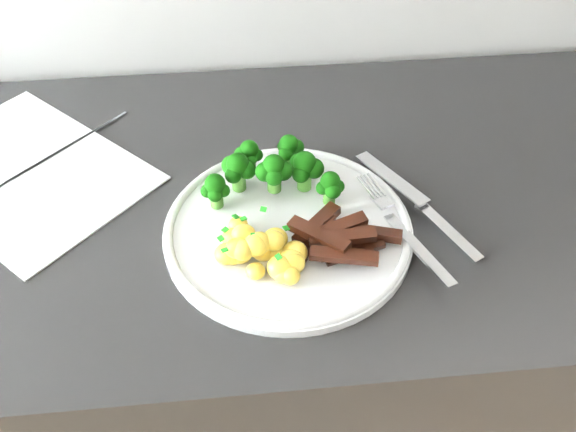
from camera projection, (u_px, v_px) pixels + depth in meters
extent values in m
cube|color=black|center=(258.00, 370.00, 1.10)|extent=(2.28, 0.57, 0.86)
cube|color=silver|center=(26.00, 172.00, 0.82)|extent=(0.38, 0.38, 0.00)
cube|color=slate|center=(85.00, 137.00, 0.87)|extent=(0.11, 0.11, 0.00)
cube|color=slate|center=(71.00, 145.00, 0.86)|extent=(0.10, 0.10, 0.00)
cube|color=slate|center=(57.00, 153.00, 0.85)|extent=(0.10, 0.10, 0.00)
cube|color=slate|center=(42.00, 161.00, 0.83)|extent=(0.09, 0.10, 0.00)
cube|color=slate|center=(27.00, 170.00, 0.82)|extent=(0.09, 0.09, 0.00)
cube|color=slate|center=(11.00, 179.00, 0.81)|extent=(0.09, 0.09, 0.00)
cylinder|color=white|center=(288.00, 231.00, 0.74)|extent=(0.29, 0.29, 0.01)
torus|color=white|center=(288.00, 227.00, 0.74)|extent=(0.29, 0.29, 0.01)
cylinder|color=#386D21|center=(274.00, 182.00, 0.76)|extent=(0.02, 0.02, 0.02)
sphere|color=black|center=(283.00, 171.00, 0.75)|extent=(0.02, 0.02, 0.02)
sphere|color=black|center=(274.00, 166.00, 0.75)|extent=(0.02, 0.02, 0.02)
sphere|color=black|center=(265.00, 172.00, 0.74)|extent=(0.02, 0.02, 0.02)
sphere|color=black|center=(274.00, 177.00, 0.74)|extent=(0.02, 0.02, 0.02)
sphere|color=black|center=(274.00, 166.00, 0.74)|extent=(0.03, 0.03, 0.03)
cylinder|color=#386D21|center=(304.00, 180.00, 0.78)|extent=(0.02, 0.02, 0.02)
sphere|color=black|center=(314.00, 168.00, 0.76)|extent=(0.03, 0.03, 0.03)
sphere|color=black|center=(299.00, 163.00, 0.77)|extent=(0.02, 0.02, 0.02)
sphere|color=black|center=(301.00, 174.00, 0.76)|extent=(0.02, 0.02, 0.02)
sphere|color=black|center=(305.00, 163.00, 0.76)|extent=(0.03, 0.03, 0.03)
cylinder|color=#386D21|center=(239.00, 181.00, 0.78)|extent=(0.02, 0.02, 0.02)
sphere|color=black|center=(247.00, 170.00, 0.76)|extent=(0.02, 0.02, 0.02)
sphere|color=black|center=(231.00, 165.00, 0.77)|extent=(0.02, 0.02, 0.02)
sphere|color=black|center=(233.00, 175.00, 0.76)|extent=(0.02, 0.02, 0.02)
sphere|color=black|center=(238.00, 164.00, 0.76)|extent=(0.03, 0.03, 0.03)
cylinder|color=#386D21|center=(289.00, 159.00, 0.79)|extent=(0.01, 0.01, 0.02)
sphere|color=black|center=(296.00, 147.00, 0.78)|extent=(0.02, 0.02, 0.02)
sphere|color=black|center=(283.00, 146.00, 0.79)|extent=(0.02, 0.02, 0.02)
sphere|color=black|center=(286.00, 153.00, 0.78)|extent=(0.02, 0.02, 0.02)
sphere|color=black|center=(289.00, 144.00, 0.78)|extent=(0.02, 0.02, 0.02)
cylinder|color=#386D21|center=(250.00, 163.00, 0.79)|extent=(0.01, 0.01, 0.02)
sphere|color=black|center=(257.00, 155.00, 0.78)|extent=(0.02, 0.02, 0.02)
sphere|color=black|center=(251.00, 149.00, 0.78)|extent=(0.02, 0.02, 0.02)
sphere|color=black|center=(242.00, 155.00, 0.77)|extent=(0.02, 0.02, 0.02)
sphere|color=black|center=(251.00, 159.00, 0.77)|extent=(0.01, 0.01, 0.01)
sphere|color=black|center=(249.00, 149.00, 0.77)|extent=(0.02, 0.02, 0.02)
cylinder|color=#386D21|center=(329.00, 196.00, 0.76)|extent=(0.01, 0.01, 0.02)
sphere|color=black|center=(338.00, 186.00, 0.75)|extent=(0.02, 0.02, 0.02)
sphere|color=black|center=(330.00, 181.00, 0.76)|extent=(0.02, 0.02, 0.02)
sphere|color=black|center=(323.00, 188.00, 0.75)|extent=(0.02, 0.02, 0.02)
sphere|color=black|center=(333.00, 191.00, 0.74)|extent=(0.02, 0.02, 0.02)
sphere|color=black|center=(330.00, 181.00, 0.74)|extent=(0.02, 0.02, 0.02)
cylinder|color=#386D21|center=(217.00, 199.00, 0.76)|extent=(0.02, 0.02, 0.02)
sphere|color=black|center=(223.00, 191.00, 0.74)|extent=(0.02, 0.02, 0.02)
sphere|color=black|center=(216.00, 183.00, 0.75)|extent=(0.02, 0.02, 0.02)
sphere|color=black|center=(208.00, 191.00, 0.74)|extent=(0.02, 0.02, 0.02)
sphere|color=black|center=(215.00, 195.00, 0.74)|extent=(0.02, 0.02, 0.02)
sphere|color=black|center=(215.00, 184.00, 0.74)|extent=(0.03, 0.03, 0.03)
ellipsoid|color=#FFE95C|center=(295.00, 253.00, 0.69)|extent=(0.03, 0.03, 0.03)
ellipsoid|color=#FFE95C|center=(280.00, 267.00, 0.68)|extent=(0.03, 0.03, 0.03)
ellipsoid|color=#FFE95C|center=(244.00, 247.00, 0.70)|extent=(0.02, 0.02, 0.02)
ellipsoid|color=#FFE95C|center=(296.00, 254.00, 0.70)|extent=(0.02, 0.02, 0.02)
ellipsoid|color=#FFE95C|center=(263.00, 250.00, 0.70)|extent=(0.03, 0.02, 0.03)
ellipsoid|color=#FFE95C|center=(264.00, 249.00, 0.70)|extent=(0.02, 0.02, 0.02)
ellipsoid|color=#FFE95C|center=(256.00, 271.00, 0.68)|extent=(0.02, 0.02, 0.02)
ellipsoid|color=#FFE95C|center=(276.00, 251.00, 0.70)|extent=(0.03, 0.03, 0.02)
ellipsoid|color=#FFE95C|center=(240.00, 253.00, 0.70)|extent=(0.03, 0.03, 0.02)
ellipsoid|color=#FFE95C|center=(275.00, 239.00, 0.71)|extent=(0.03, 0.03, 0.02)
ellipsoid|color=#FFE95C|center=(259.00, 243.00, 0.68)|extent=(0.03, 0.03, 0.02)
ellipsoid|color=#FFE95C|center=(243.00, 250.00, 0.68)|extent=(0.03, 0.03, 0.02)
ellipsoid|color=#FFE95C|center=(293.00, 263.00, 0.68)|extent=(0.03, 0.02, 0.02)
ellipsoid|color=#FFE95C|center=(274.00, 241.00, 0.69)|extent=(0.03, 0.02, 0.02)
ellipsoid|color=#FFE95C|center=(238.00, 225.00, 0.73)|extent=(0.02, 0.02, 0.02)
ellipsoid|color=#FFE95C|center=(234.00, 239.00, 0.71)|extent=(0.03, 0.03, 0.02)
ellipsoid|color=#FFE95C|center=(255.00, 245.00, 0.68)|extent=(0.03, 0.03, 0.03)
ellipsoid|color=#FFE95C|center=(290.00, 276.00, 0.67)|extent=(0.02, 0.02, 0.02)
ellipsoid|color=#FFE95C|center=(236.00, 248.00, 0.68)|extent=(0.03, 0.02, 0.02)
ellipsoid|color=#FFE95C|center=(233.00, 255.00, 0.69)|extent=(0.02, 0.02, 0.02)
ellipsoid|color=#FFE95C|center=(284.00, 274.00, 0.68)|extent=(0.02, 0.02, 0.02)
ellipsoid|color=#FFE95C|center=(292.00, 259.00, 0.69)|extent=(0.03, 0.03, 0.02)
ellipsoid|color=#FFE95C|center=(227.00, 254.00, 0.69)|extent=(0.03, 0.03, 0.02)
ellipsoid|color=#FFE95C|center=(244.00, 234.00, 0.69)|extent=(0.03, 0.02, 0.02)
cube|color=#126C10|center=(221.00, 239.00, 0.67)|extent=(0.01, 0.01, 0.00)
cube|color=#126C10|center=(254.00, 235.00, 0.68)|extent=(0.01, 0.01, 0.00)
cube|color=#126C10|center=(225.00, 250.00, 0.67)|extent=(0.01, 0.01, 0.00)
cube|color=#126C10|center=(263.00, 241.00, 0.68)|extent=(0.01, 0.01, 0.00)
cube|color=#126C10|center=(236.00, 217.00, 0.71)|extent=(0.01, 0.01, 0.00)
cube|color=#126C10|center=(247.00, 242.00, 0.68)|extent=(0.01, 0.01, 0.00)
cube|color=#126C10|center=(263.00, 209.00, 0.71)|extent=(0.01, 0.01, 0.00)
cube|color=#126C10|center=(243.00, 219.00, 0.71)|extent=(0.01, 0.01, 0.00)
cube|color=#126C10|center=(225.00, 230.00, 0.70)|extent=(0.01, 0.01, 0.00)
cube|color=#126C10|center=(286.00, 228.00, 0.69)|extent=(0.01, 0.01, 0.00)
cube|color=#126C10|center=(265.00, 240.00, 0.68)|extent=(0.01, 0.01, 0.00)
cube|color=#126C10|center=(255.00, 236.00, 0.68)|extent=(0.01, 0.01, 0.00)
cube|color=#126C10|center=(278.00, 257.00, 0.67)|extent=(0.01, 0.01, 0.00)
cube|color=#126C10|center=(230.00, 245.00, 0.67)|extent=(0.01, 0.01, 0.00)
cube|color=black|center=(314.00, 237.00, 0.72)|extent=(0.06, 0.07, 0.02)
cube|color=black|center=(328.00, 249.00, 0.71)|extent=(0.07, 0.05, 0.02)
cube|color=black|center=(334.00, 241.00, 0.71)|extent=(0.07, 0.03, 0.01)
cube|color=black|center=(317.00, 225.00, 0.73)|extent=(0.06, 0.06, 0.02)
cube|color=black|center=(347.00, 253.00, 0.70)|extent=(0.06, 0.02, 0.01)
cube|color=black|center=(354.00, 250.00, 0.71)|extent=(0.07, 0.04, 0.02)
cube|color=black|center=(319.00, 236.00, 0.70)|extent=(0.07, 0.06, 0.02)
cube|color=black|center=(343.00, 237.00, 0.70)|extent=(0.08, 0.02, 0.02)
cube|color=black|center=(339.00, 228.00, 0.71)|extent=(0.07, 0.04, 0.02)
cube|color=black|center=(344.00, 256.00, 0.68)|extent=(0.08, 0.03, 0.01)
cube|color=black|center=(374.00, 233.00, 0.71)|extent=(0.06, 0.03, 0.01)
cube|color=silver|center=(419.00, 249.00, 0.70)|extent=(0.05, 0.13, 0.02)
cube|color=silver|center=(382.00, 201.00, 0.75)|extent=(0.03, 0.03, 0.01)
cylinder|color=silver|center=(376.00, 185.00, 0.77)|extent=(0.02, 0.04, 0.00)
cylinder|color=silver|center=(373.00, 186.00, 0.77)|extent=(0.02, 0.04, 0.00)
cylinder|color=silver|center=(369.00, 187.00, 0.77)|extent=(0.02, 0.04, 0.00)
cylinder|color=silver|center=(366.00, 188.00, 0.77)|extent=(0.02, 0.04, 0.00)
cube|color=silver|center=(392.00, 178.00, 0.79)|extent=(0.07, 0.12, 0.01)
cube|color=silver|center=(448.00, 233.00, 0.74)|extent=(0.06, 0.10, 0.02)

